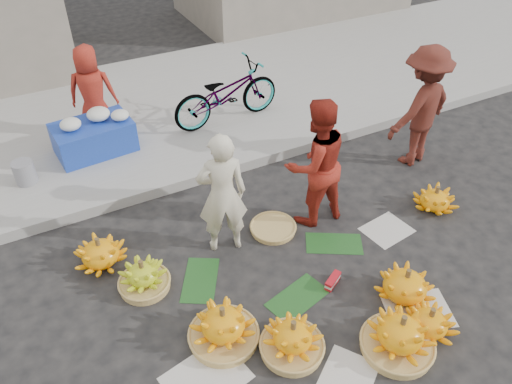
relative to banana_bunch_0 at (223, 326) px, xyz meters
name	(u,v)px	position (x,y,z in m)	size (l,w,h in m)	color
ground	(296,282)	(0.99, 0.30, -0.19)	(80.00, 80.00, 0.00)	black
curb	(213,171)	(0.99, 2.50, -0.12)	(40.00, 0.25, 0.15)	gray
sidewalk	(163,107)	(0.99, 4.60, -0.13)	(40.00, 4.00, 0.12)	gray
newspaper_scatter	(339,338)	(0.99, -0.50, -0.19)	(3.20, 1.80, 0.00)	silver
banana_leaves	(279,273)	(0.89, 0.50, -0.19)	(2.00, 1.00, 0.00)	#174719
banana_bunch_0	(223,326)	(0.00, 0.00, 0.00)	(0.66, 0.66, 0.45)	#AE8948
banana_bunch_1	(292,339)	(0.51, -0.41, -0.02)	(0.59, 0.59, 0.42)	#AE8948
banana_bunch_2	(400,335)	(1.40, -0.85, 0.00)	(0.70, 0.70, 0.46)	#AE8948
banana_bunch_3	(430,322)	(1.79, -0.83, -0.06)	(0.59, 0.59, 0.32)	#FFA80C
banana_bunch_4	(405,285)	(1.87, -0.38, -0.02)	(0.78, 0.78, 0.39)	#FFA80C
banana_bunch_5	(435,199)	(3.18, 0.56, -0.05)	(0.67, 0.67, 0.33)	#FFA80C
banana_bunch_6	(143,277)	(-0.47, 0.98, -0.04)	(0.55, 0.55, 0.39)	#AE8948
banana_bunch_7	(100,252)	(-0.78, 1.55, -0.04)	(0.76, 0.76, 0.36)	#FFA80C
basket_spare	(273,228)	(1.17, 1.13, -0.16)	(0.53, 0.53, 0.06)	#AE8948
incense_stack	(333,281)	(1.32, 0.09, -0.14)	(0.24, 0.08, 0.10)	#B3131D
vendor_cream	(222,195)	(0.55, 1.17, 0.55)	(0.55, 0.36, 1.50)	beige
vendor_red	(315,164)	(1.70, 1.13, 0.61)	(0.78, 0.61, 1.61)	#AE2B1A
man_striped	(421,107)	(3.65, 1.54, 0.65)	(1.09, 0.63, 1.69)	maroon
flower_table	(94,135)	(-0.31, 3.67, 0.18)	(1.11, 0.75, 0.62)	#1835A0
grey_bucket	(25,172)	(-1.30, 3.34, 0.08)	(0.27, 0.27, 0.31)	gray
flower_vendor	(92,92)	(-0.14, 4.11, 0.61)	(0.67, 0.44, 1.37)	#AE2B1A
bicycle	(226,93)	(1.71, 3.60, 0.39)	(1.75, 0.61, 0.92)	gray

